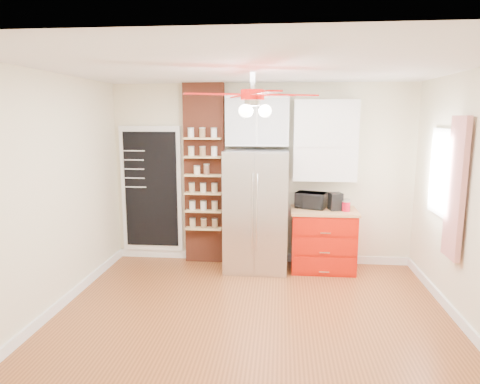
# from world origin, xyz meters

# --- Properties ---
(floor) EXTENTS (4.50, 4.50, 0.00)m
(floor) POSITION_xyz_m (0.00, 0.00, 0.00)
(floor) COLOR brown
(floor) RESTS_ON ground
(ceiling) EXTENTS (4.50, 4.50, 0.00)m
(ceiling) POSITION_xyz_m (0.00, 0.00, 2.70)
(ceiling) COLOR white
(ceiling) RESTS_ON wall_back
(wall_back) EXTENTS (4.50, 0.02, 2.70)m
(wall_back) POSITION_xyz_m (0.00, 2.00, 1.35)
(wall_back) COLOR beige
(wall_back) RESTS_ON floor
(wall_front) EXTENTS (4.50, 0.02, 2.70)m
(wall_front) POSITION_xyz_m (0.00, -2.00, 1.35)
(wall_front) COLOR beige
(wall_front) RESTS_ON floor
(wall_left) EXTENTS (0.02, 4.00, 2.70)m
(wall_left) POSITION_xyz_m (-2.25, 0.00, 1.35)
(wall_left) COLOR beige
(wall_left) RESTS_ON floor
(wall_right) EXTENTS (0.02, 4.00, 2.70)m
(wall_right) POSITION_xyz_m (2.25, 0.00, 1.35)
(wall_right) COLOR beige
(wall_right) RESTS_ON floor
(chalkboard) EXTENTS (0.95, 0.05, 1.95)m
(chalkboard) POSITION_xyz_m (-1.70, 1.96, 1.10)
(chalkboard) COLOR white
(chalkboard) RESTS_ON wall_back
(brick_pillar) EXTENTS (0.60, 0.16, 2.70)m
(brick_pillar) POSITION_xyz_m (-0.85, 1.92, 1.35)
(brick_pillar) COLOR brown
(brick_pillar) RESTS_ON floor
(fridge) EXTENTS (0.90, 0.70, 1.75)m
(fridge) POSITION_xyz_m (-0.05, 1.63, 0.88)
(fridge) COLOR silver
(fridge) RESTS_ON floor
(upper_glass_cabinet) EXTENTS (0.90, 0.35, 0.70)m
(upper_glass_cabinet) POSITION_xyz_m (-0.05, 1.82, 2.15)
(upper_glass_cabinet) COLOR white
(upper_glass_cabinet) RESTS_ON wall_back
(red_cabinet) EXTENTS (0.94, 0.64, 0.90)m
(red_cabinet) POSITION_xyz_m (0.92, 1.68, 0.45)
(red_cabinet) COLOR #BA1305
(red_cabinet) RESTS_ON floor
(upper_shelf_unit) EXTENTS (0.90, 0.30, 1.15)m
(upper_shelf_unit) POSITION_xyz_m (0.92, 1.85, 1.88)
(upper_shelf_unit) COLOR white
(upper_shelf_unit) RESTS_ON wall_back
(window) EXTENTS (0.04, 0.75, 1.05)m
(window) POSITION_xyz_m (2.23, 0.90, 1.55)
(window) COLOR white
(window) RESTS_ON wall_right
(curtain) EXTENTS (0.06, 0.40, 1.55)m
(curtain) POSITION_xyz_m (2.18, 0.35, 1.45)
(curtain) COLOR red
(curtain) RESTS_ON wall_right
(ceiling_fan) EXTENTS (1.40, 1.40, 0.44)m
(ceiling_fan) POSITION_xyz_m (0.00, 0.00, 2.42)
(ceiling_fan) COLOR silver
(ceiling_fan) RESTS_ON ceiling
(toaster_oven) EXTENTS (0.49, 0.40, 0.23)m
(toaster_oven) POSITION_xyz_m (0.74, 1.77, 1.02)
(toaster_oven) COLOR black
(toaster_oven) RESTS_ON red_cabinet
(coffee_maker) EXTENTS (0.21, 0.22, 0.25)m
(coffee_maker) POSITION_xyz_m (1.07, 1.67, 1.02)
(coffee_maker) COLOR black
(coffee_maker) RESTS_ON red_cabinet
(canister_left) EXTENTS (0.11, 0.11, 0.13)m
(canister_left) POSITION_xyz_m (1.22, 1.60, 0.97)
(canister_left) COLOR red
(canister_left) RESTS_ON red_cabinet
(canister_right) EXTENTS (0.12, 0.12, 0.13)m
(canister_right) POSITION_xyz_m (1.25, 1.76, 0.96)
(canister_right) COLOR #A3091E
(canister_right) RESTS_ON red_cabinet
(pantry_jar_oats) EXTENTS (0.10, 0.10, 0.12)m
(pantry_jar_oats) POSITION_xyz_m (-0.93, 1.75, 1.43)
(pantry_jar_oats) COLOR beige
(pantry_jar_oats) RESTS_ON brick_pillar
(pantry_jar_beans) EXTENTS (0.10, 0.10, 0.14)m
(pantry_jar_beans) POSITION_xyz_m (-0.80, 1.78, 1.44)
(pantry_jar_beans) COLOR brown
(pantry_jar_beans) RESTS_ON brick_pillar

